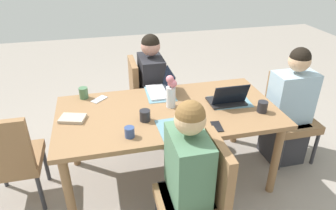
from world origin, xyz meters
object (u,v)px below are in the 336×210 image
object	(u,v)px
chair_head_left_left_mid	(289,111)
coffee_mug_near_right	(145,116)
chair_near_left_near	(145,94)
person_near_left_near	(152,94)
chair_far_left_far	(200,193)
laptop_near_left_near	(162,88)
phone_black	(217,126)
dining_table	(168,118)
coffee_mug_near_left	(262,107)
person_head_left_left_mid	(288,113)
person_far_left_far	(187,186)
book_red_cover	(73,118)
coffee_mug_centre_right	(84,93)
flower_vase	(171,90)
laptop_head_left_left_mid	(228,99)
chair_head_right_right_near	(10,158)
coffee_mug_centre_left	(130,132)
phone_silver	(99,99)

from	to	relation	value
chair_head_left_left_mid	coffee_mug_near_right	size ratio (longest dim) A/B	9.84
chair_near_left_near	person_near_left_near	size ratio (longest dim) A/B	0.75
person_near_left_near	chair_head_left_left_mid	size ratio (longest dim) A/B	1.33
chair_near_left_near	chair_far_left_far	distance (m)	1.60
laptop_near_left_near	phone_black	size ratio (longest dim) A/B	2.13
dining_table	coffee_mug_near_left	xyz separation A→B (m)	(-0.77, 0.21, 0.13)
person_head_left_left_mid	coffee_mug_near_right	bearing A→B (deg)	6.21
person_near_left_near	chair_head_left_left_mid	xyz separation A→B (m)	(-1.29, 0.66, -0.03)
person_far_left_far	book_red_cover	xyz separation A→B (m)	(0.76, -0.73, 0.23)
chair_head_left_left_mid	coffee_mug_centre_right	xyz separation A→B (m)	(1.99, -0.29, 0.29)
coffee_mug_near_right	coffee_mug_near_left	bearing A→B (deg)	174.74
flower_vase	laptop_head_left_left_mid	distance (m)	0.52
person_far_left_far	chair_head_right_right_near	xyz separation A→B (m)	(1.28, -0.67, -0.03)
laptop_near_left_near	coffee_mug_near_left	size ratio (longest dim) A/B	3.31
person_head_left_left_mid	coffee_mug_near_right	size ratio (longest dim) A/B	13.06
dining_table	book_red_cover	xyz separation A→B (m)	(0.79, -0.02, 0.09)
coffee_mug_near_right	coffee_mug_centre_left	xyz separation A→B (m)	(0.15, 0.20, -0.01)
chair_near_left_near	phone_black	bearing A→B (deg)	108.00
person_near_left_near	person_far_left_far	xyz separation A→B (m)	(0.03, 1.48, 0.00)
coffee_mug_near_left	coffee_mug_centre_right	bearing A→B (deg)	-22.59
chair_near_left_near	person_far_left_far	distance (m)	1.54
flower_vase	coffee_mug_centre_left	world-z (taller)	flower_vase
person_far_left_far	person_near_left_near	bearing A→B (deg)	-91.27
coffee_mug_centre_right	phone_black	xyz separation A→B (m)	(-1.01, 0.75, -0.05)
laptop_head_left_left_mid	coffee_mug_centre_left	distance (m)	0.97
chair_near_left_near	phone_black	xyz separation A→B (m)	(-0.38, 1.18, 0.25)
laptop_head_left_left_mid	phone_silver	world-z (taller)	laptop_head_left_left_mid
laptop_near_left_near	coffee_mug_near_left	world-z (taller)	laptop_near_left_near
dining_table	laptop_head_left_left_mid	distance (m)	0.56
dining_table	book_red_cover	size ratio (longest dim) A/B	9.44
coffee_mug_near_left	coffee_mug_near_right	xyz separation A→B (m)	(0.99, -0.09, -0.00)
dining_table	chair_head_left_left_mid	size ratio (longest dim) A/B	2.10
chair_near_left_near	person_near_left_near	world-z (taller)	person_near_left_near
dining_table	phone_silver	size ratio (longest dim) A/B	12.59
laptop_head_left_left_mid	phone_black	xyz separation A→B (m)	(0.23, 0.34, -0.04)
dining_table	chair_head_left_left_mid	xyz separation A→B (m)	(-1.29, -0.11, -0.16)
person_head_left_left_mid	dining_table	bearing A→B (deg)	1.70
coffee_mug_near_left	phone_silver	world-z (taller)	coffee_mug_near_left
phone_black	chair_head_left_left_mid	bearing A→B (deg)	121.14
chair_far_left_far	coffee_mug_centre_left	size ratio (longest dim) A/B	11.10
coffee_mug_near_left	phone_silver	size ratio (longest dim) A/B	0.64
person_head_left_left_mid	chair_head_left_left_mid	bearing A→B (deg)	-128.76
coffee_mug_centre_left	coffee_mug_centre_right	world-z (taller)	coffee_mug_centre_right
laptop_near_left_near	phone_black	bearing A→B (deg)	112.34
chair_head_left_left_mid	book_red_cover	bearing A→B (deg)	2.41
person_head_left_left_mid	coffee_mug_centre_left	world-z (taller)	person_head_left_left_mid
chair_head_right_right_near	coffee_mug_centre_right	world-z (taller)	chair_head_right_right_near
chair_head_right_right_near	coffee_mug_near_left	size ratio (longest dim) A/B	9.32
chair_head_left_left_mid	coffee_mug_near_right	distance (m)	1.55
book_red_cover	coffee_mug_near_left	bearing A→B (deg)	-171.06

